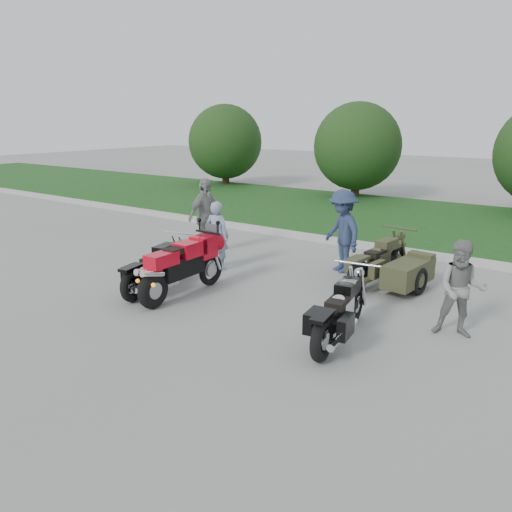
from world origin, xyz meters
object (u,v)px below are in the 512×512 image
Objects in this scene: person_stripe at (217,235)px; cruiser_sidecar at (395,269)px; sportbike_red at (181,265)px; cruiser_right at (339,315)px; person_back at (205,217)px; person_grey at (461,289)px; cruiser_left at (155,270)px; person_denim at (342,231)px.

cruiser_sidecar is at bearing -173.96° from person_stripe.
sportbike_red is 1.46× the size of person_stripe.
sportbike_red is 3.38m from cruiser_right.
cruiser_sidecar is 1.48× the size of person_stripe.
person_back is (-1.70, 2.67, 0.32)m from sportbike_red.
person_grey reaches higher than sportbike_red.
cruiser_left is 4.81m from cruiser_sidecar.
sportbike_red is 3.18m from person_back.
person_stripe is at bearing 108.75° from sportbike_red.
person_stripe reaches higher than person_grey.
cruiser_right is 1.18× the size of person_back.
cruiser_sidecar is at bearing 25.82° from cruiser_left.
person_stripe is at bearing 157.83° from person_grey.
sportbike_red is at bearing -131.86° from cruiser_sidecar.
person_stripe is at bearing -126.94° from person_back.
cruiser_left is 1.91m from person_stripe.
person_denim is at bearing 42.97° from cruiser_left.
cruiser_sidecar is 2.31m from person_grey.
person_grey is 0.84× the size of person_denim.
person_denim is (1.77, 3.28, 0.29)m from sportbike_red.
person_denim reaches higher than person_stripe.
sportbike_red is at bearing -6.51° from cruiser_left.
cruiser_sidecar is (3.19, 2.80, -0.22)m from sportbike_red.
sportbike_red is at bearing 100.42° from person_stripe.
sportbike_red is 1.94m from person_stripe.
person_stripe is at bearing 146.71° from cruiser_right.
cruiser_left is 5.65m from person_grey.
cruiser_right is at bearing -79.45° from cruiser_sidecar.
cruiser_sidecar is 1.25× the size of person_denim.
cruiser_sidecar is at bearing -87.56° from person_back.
person_grey is at bearing -37.72° from cruiser_sidecar.
person_back is (-5.07, 2.77, 0.51)m from cruiser_right.
cruiser_right is (4.06, -0.05, 0.01)m from cruiser_left.
cruiser_left is 0.97× the size of cruiser_right.
sportbike_red is at bearing 170.81° from cruiser_right.
person_grey is (5.43, -0.63, -0.00)m from person_stripe.
person_stripe is 0.85× the size of person_denim.
person_denim reaches higher than cruiser_sidecar.
person_stripe is at bearing -158.87° from cruiser_sidecar.
cruiser_right is 1.45× the size of person_grey.
person_back reaches higher than cruiser_right.
person_back is at bearing 99.89° from cruiser_left.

